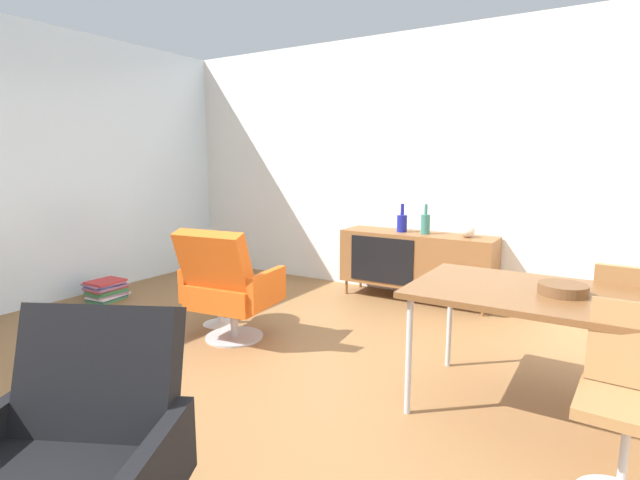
{
  "coord_description": "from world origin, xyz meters",
  "views": [
    {
      "loc": [
        1.82,
        -2.45,
        1.48
      ],
      "look_at": [
        -0.14,
        0.69,
        0.86
      ],
      "focal_mm": 27.17,
      "sensor_mm": 36.0,
      "label": 1
    }
  ],
  "objects_px": {
    "dining_chair_back_right": "(627,323)",
    "side_table_round": "(220,289)",
    "vase_ceramic_small": "(468,231)",
    "dining_table": "(559,301)",
    "vase_cobalt": "(425,223)",
    "wooden_bowl_on_table": "(563,289)",
    "dining_chair_front_right": "(630,397)",
    "vase_sculptural_dark": "(402,222)",
    "lounge_chair_red": "(228,285)",
    "sideboard": "(416,260)",
    "magazine_stack": "(106,290)",
    "armchair_black_shell": "(77,453)",
    "fruit_bowl": "(219,263)"
  },
  "relations": [
    {
      "from": "dining_chair_back_right",
      "to": "side_table_round",
      "type": "bearing_deg",
      "value": -173.41
    },
    {
      "from": "dining_table",
      "to": "vase_cobalt",
      "type": "bearing_deg",
      "value": 128.0
    },
    {
      "from": "vase_ceramic_small",
      "to": "dining_chair_back_right",
      "type": "bearing_deg",
      "value": -43.45
    },
    {
      "from": "vase_ceramic_small",
      "to": "lounge_chair_red",
      "type": "bearing_deg",
      "value": -126.2
    },
    {
      "from": "dining_chair_back_right",
      "to": "magazine_stack",
      "type": "relative_size",
      "value": 2.09
    },
    {
      "from": "wooden_bowl_on_table",
      "to": "dining_chair_back_right",
      "type": "distance_m",
      "value": 0.72
    },
    {
      "from": "sideboard",
      "to": "wooden_bowl_on_table",
      "type": "height_order",
      "value": "wooden_bowl_on_table"
    },
    {
      "from": "side_table_round",
      "to": "dining_chair_front_right",
      "type": "bearing_deg",
      "value": -13.7
    },
    {
      "from": "armchair_black_shell",
      "to": "dining_table",
      "type": "bearing_deg",
      "value": 57.75
    },
    {
      "from": "wooden_bowl_on_table",
      "to": "dining_chair_front_right",
      "type": "relative_size",
      "value": 0.3
    },
    {
      "from": "armchair_black_shell",
      "to": "dining_chair_back_right",
      "type": "bearing_deg",
      "value": 57.87
    },
    {
      "from": "vase_ceramic_small",
      "to": "side_table_round",
      "type": "height_order",
      "value": "vase_ceramic_small"
    },
    {
      "from": "dining_table",
      "to": "dining_chair_front_right",
      "type": "relative_size",
      "value": 1.87
    },
    {
      "from": "sideboard",
      "to": "dining_table",
      "type": "distance_m",
      "value": 2.4
    },
    {
      "from": "lounge_chair_red",
      "to": "side_table_round",
      "type": "distance_m",
      "value": 0.47
    },
    {
      "from": "dining_table",
      "to": "fruit_bowl",
      "type": "xyz_separation_m",
      "value": [
        -2.76,
        0.2,
        -0.13
      ]
    },
    {
      "from": "vase_sculptural_dark",
      "to": "armchair_black_shell",
      "type": "relative_size",
      "value": 0.31
    },
    {
      "from": "vase_cobalt",
      "to": "side_table_round",
      "type": "relative_size",
      "value": 0.59
    },
    {
      "from": "sideboard",
      "to": "side_table_round",
      "type": "xyz_separation_m",
      "value": [
        -1.24,
        -1.64,
        -0.12
      ]
    },
    {
      "from": "vase_ceramic_small",
      "to": "dining_chair_back_right",
      "type": "distance_m",
      "value": 1.89
    },
    {
      "from": "dining_chair_back_right",
      "to": "dining_chair_front_right",
      "type": "bearing_deg",
      "value": -89.61
    },
    {
      "from": "vase_cobalt",
      "to": "lounge_chair_red",
      "type": "distance_m",
      "value": 2.17
    },
    {
      "from": "sideboard",
      "to": "wooden_bowl_on_table",
      "type": "xyz_separation_m",
      "value": [
        1.54,
        -1.84,
        0.33
      ]
    },
    {
      "from": "lounge_chair_red",
      "to": "magazine_stack",
      "type": "bearing_deg",
      "value": 174.76
    },
    {
      "from": "vase_sculptural_dark",
      "to": "vase_ceramic_small",
      "type": "distance_m",
      "value": 0.69
    },
    {
      "from": "armchair_black_shell",
      "to": "vase_sculptural_dark",
      "type": "bearing_deg",
      "value": 95.9
    },
    {
      "from": "lounge_chair_red",
      "to": "vase_ceramic_small",
      "type": "bearing_deg",
      "value": 53.8
    },
    {
      "from": "sideboard",
      "to": "vase_cobalt",
      "type": "relative_size",
      "value": 5.22
    },
    {
      "from": "dining_table",
      "to": "armchair_black_shell",
      "type": "height_order",
      "value": "armchair_black_shell"
    },
    {
      "from": "armchair_black_shell",
      "to": "dining_chair_front_right",
      "type": "bearing_deg",
      "value": 42.16
    },
    {
      "from": "vase_ceramic_small",
      "to": "magazine_stack",
      "type": "distance_m",
      "value": 3.78
    },
    {
      "from": "sideboard",
      "to": "armchair_black_shell",
      "type": "xyz_separation_m",
      "value": [
        0.23,
        -3.89,
        0.03
      ]
    },
    {
      "from": "side_table_round",
      "to": "magazine_stack",
      "type": "bearing_deg",
      "value": -176.38
    },
    {
      "from": "vase_ceramic_small",
      "to": "dining_chair_back_right",
      "type": "relative_size",
      "value": 0.17
    },
    {
      "from": "dining_chair_back_right",
      "to": "magazine_stack",
      "type": "xyz_separation_m",
      "value": [
        -4.64,
        -0.46,
        -0.36
      ]
    },
    {
      "from": "sideboard",
      "to": "vase_cobalt",
      "type": "distance_m",
      "value": 0.4
    },
    {
      "from": "vase_sculptural_dark",
      "to": "vase_ceramic_small",
      "type": "xyz_separation_m",
      "value": [
        0.69,
        0.0,
        -0.03
      ]
    },
    {
      "from": "dining_table",
      "to": "dining_chair_front_right",
      "type": "bearing_deg",
      "value": -57.73
    },
    {
      "from": "dining_table",
      "to": "lounge_chair_red",
      "type": "bearing_deg",
      "value": -178.32
    },
    {
      "from": "vase_sculptural_dark",
      "to": "armchair_black_shell",
      "type": "height_order",
      "value": "vase_sculptural_dark"
    },
    {
      "from": "wooden_bowl_on_table",
      "to": "lounge_chair_red",
      "type": "bearing_deg",
      "value": -178.4
    },
    {
      "from": "dining_chair_front_right",
      "to": "magazine_stack",
      "type": "height_order",
      "value": "dining_chair_front_right"
    },
    {
      "from": "dining_table",
      "to": "magazine_stack",
      "type": "xyz_separation_m",
      "value": [
        -4.3,
        0.1,
        -0.59
      ]
    },
    {
      "from": "sideboard",
      "to": "vase_sculptural_dark",
      "type": "distance_m",
      "value": 0.42
    },
    {
      "from": "side_table_round",
      "to": "sideboard",
      "type": "bearing_deg",
      "value": 52.93
    },
    {
      "from": "wooden_bowl_on_table",
      "to": "lounge_chair_red",
      "type": "distance_m",
      "value": 2.44
    },
    {
      "from": "fruit_bowl",
      "to": "dining_table",
      "type": "bearing_deg",
      "value": -4.17
    },
    {
      "from": "wooden_bowl_on_table",
      "to": "fruit_bowl",
      "type": "distance_m",
      "value": 2.79
    },
    {
      "from": "sideboard",
      "to": "side_table_round",
      "type": "height_order",
      "value": "sideboard"
    },
    {
      "from": "vase_cobalt",
      "to": "vase_ceramic_small",
      "type": "height_order",
      "value": "vase_cobalt"
    }
  ]
}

